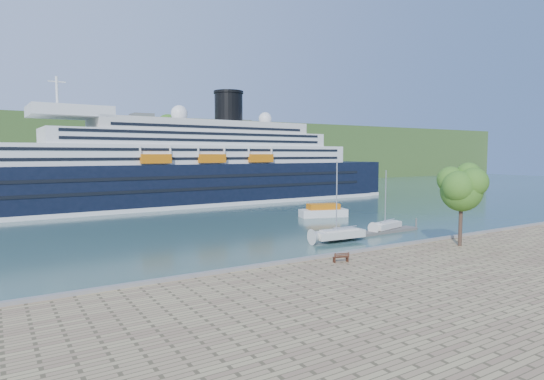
% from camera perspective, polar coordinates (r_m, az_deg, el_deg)
% --- Properties ---
extents(ground, '(400.00, 400.00, 0.00)m').
position_cam_1_polar(ground, '(54.04, 16.83, -7.54)').
color(ground, '#284843').
rests_on(ground, ground).
extents(far_hillside, '(400.00, 50.00, 24.00)m').
position_cam_1_polar(far_hillside, '(184.15, -19.38, 4.54)').
color(far_hillside, '#325421').
rests_on(far_hillside, ground).
extents(quay_coping, '(220.00, 0.50, 0.30)m').
position_cam_1_polar(quay_coping, '(53.69, 17.02, -6.37)').
color(quay_coping, slate).
rests_on(quay_coping, promenade).
extents(cruise_ship, '(114.74, 20.22, 25.66)m').
position_cam_1_polar(cruise_ship, '(100.99, -11.49, 5.40)').
color(cruise_ship, black).
rests_on(cruise_ship, ground).
extents(park_bench, '(1.70, 1.09, 1.01)m').
position_cam_1_polar(park_bench, '(43.46, 8.62, -8.30)').
color(park_bench, '#4A2415').
rests_on(park_bench, promenade).
extents(promenade_tree, '(5.99, 5.99, 9.92)m').
position_cam_1_polar(promenade_tree, '(53.96, 22.65, -1.31)').
color(promenade_tree, '#33651A').
rests_on(promenade_tree, promenade).
extents(floating_pontoon, '(17.07, 2.49, 0.38)m').
position_cam_1_polar(floating_pontoon, '(64.80, 12.31, -5.29)').
color(floating_pontoon, slate).
rests_on(floating_pontoon, ground).
extents(sailboat_white_near, '(7.64, 2.59, 9.70)m').
position_cam_1_polar(sailboat_white_near, '(57.79, 8.53, -1.75)').
color(sailboat_white_near, silver).
rests_on(sailboat_white_near, ground).
extents(sailboat_white_far, '(6.77, 3.41, 8.43)m').
position_cam_1_polar(sailboat_white_far, '(67.23, 14.24, -1.51)').
color(sailboat_white_far, silver).
rests_on(sailboat_white_far, ground).
extents(tender_launch, '(8.96, 5.18, 2.34)m').
position_cam_1_polar(tender_launch, '(81.24, 6.45, -2.54)').
color(tender_launch, '#CA670B').
rests_on(tender_launch, ground).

